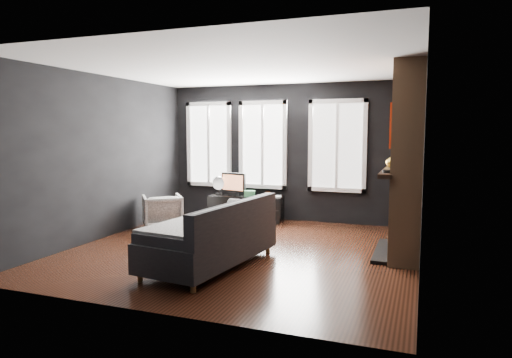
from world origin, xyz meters
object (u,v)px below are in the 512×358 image
(monitor, at_px, (234,182))
(mantel_vase, at_px, (392,161))
(book, at_px, (272,191))
(armchair, at_px, (162,210))
(mug, at_px, (268,194))
(sofa, at_px, (210,233))
(media_console, at_px, (246,208))

(monitor, distance_m, mantel_vase, 3.32)
(monitor, xyz_separation_m, book, (0.80, 0.04, -0.14))
(armchair, xyz_separation_m, monitor, (0.90, 1.20, 0.41))
(book, height_order, mantel_vase, mantel_vase)
(mug, height_order, book, book)
(armchair, xyz_separation_m, book, (1.71, 1.25, 0.28))
(armchair, xyz_separation_m, mantel_vase, (4.00, 0.14, 0.98))
(mug, bearing_deg, mantel_vase, -23.98)
(book, bearing_deg, mantel_vase, -25.66)
(monitor, distance_m, mug, 0.75)
(monitor, bearing_deg, sofa, -58.83)
(armchair, relative_size, monitor, 1.21)
(sofa, distance_m, media_console, 3.06)
(armchair, bearing_deg, mantel_vase, 143.68)
(mug, bearing_deg, sofa, -85.94)
(sofa, height_order, mantel_vase, mantel_vase)
(sofa, distance_m, monitor, 3.15)
(sofa, xyz_separation_m, media_console, (-0.67, 2.98, -0.20))
(sofa, xyz_separation_m, armchair, (-1.84, 1.79, -0.10))
(mug, bearing_deg, armchair, -143.72)
(mug, bearing_deg, media_console, -179.58)
(armchair, relative_size, media_console, 0.47)
(mug, distance_m, book, 0.11)
(mantel_vase, bearing_deg, mug, 156.02)
(monitor, height_order, mantel_vase, mantel_vase)
(armchair, bearing_deg, book, 177.78)
(mantel_vase, bearing_deg, book, 154.34)
(sofa, relative_size, mantel_vase, 10.32)
(armchair, distance_m, book, 2.13)
(monitor, bearing_deg, book, 16.74)
(armchair, bearing_deg, mug, 177.90)
(armchair, bearing_deg, monitor, -165.29)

